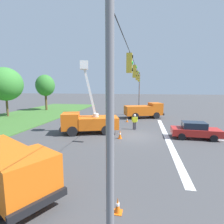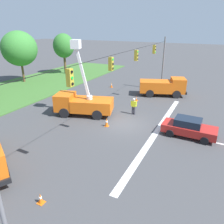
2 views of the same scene
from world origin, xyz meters
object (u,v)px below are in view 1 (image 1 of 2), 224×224
object	(u,v)px
utility_truck_support_near	(144,110)
road_worker	(135,121)
utility_truck_bucket_lift	(88,120)
utility_truck_support_far	(6,165)
traffic_cone_foreground_right	(120,134)
sedan_red	(195,130)
traffic_cone_mid_left	(97,114)
tree_east_end	(45,86)
tree_far_east	(5,84)
traffic_cone_foreground_left	(118,206)
traffic_cone_mid_right	(127,120)

from	to	relation	value
utility_truck_support_near	road_worker	xyz separation A→B (m)	(-7.80, 1.08, -0.23)
utility_truck_bucket_lift	utility_truck_support_near	world-z (taller)	utility_truck_bucket_lift
utility_truck_support_far	utility_truck_support_near	bearing A→B (deg)	-17.39
utility_truck_support_near	traffic_cone_foreground_right	bearing A→B (deg)	169.04
utility_truck_support_near	sedan_red	world-z (taller)	utility_truck_support_near
utility_truck_bucket_lift	traffic_cone_mid_left	size ratio (longest dim) A/B	10.16
tree_east_end	traffic_cone_mid_left	distance (m)	13.71
tree_east_end	road_worker	distance (m)	23.17
utility_truck_bucket_lift	utility_truck_support_far	world-z (taller)	utility_truck_bucket_lift
utility_truck_bucket_lift	road_worker	bearing A→B (deg)	-63.53
utility_truck_bucket_lift	tree_far_east	bearing A→B (deg)	65.65
sedan_red	traffic_cone_foreground_left	size ratio (longest dim) A/B	7.00
tree_east_end	sedan_red	xyz separation A→B (m)	(-15.50, -24.46, -4.28)
tree_east_end	road_worker	xyz separation A→B (m)	(-13.07, -18.69, -4.06)
traffic_cone_foreground_left	traffic_cone_mid_left	xyz separation A→B (m)	(21.84, 6.77, 0.06)
tree_east_end	road_worker	bearing A→B (deg)	-124.97
traffic_cone_foreground_right	traffic_cone_mid_right	size ratio (longest dim) A/B	1.33
utility_truck_support_near	sedan_red	size ratio (longest dim) A/B	1.44
tree_far_east	tree_east_end	xyz separation A→B (m)	(8.19, -1.97, -0.16)
traffic_cone_foreground_right	traffic_cone_mid_right	distance (m)	7.96
tree_far_east	traffic_cone_foreground_left	distance (m)	28.12
sedan_red	traffic_cone_foreground_right	world-z (taller)	sedan_red
traffic_cone_foreground_left	traffic_cone_mid_right	size ratio (longest dim) A/B	1.01
tree_east_end	utility_truck_support_near	world-z (taller)	tree_east_end
traffic_cone_foreground_left	traffic_cone_mid_right	world-z (taller)	traffic_cone_foreground_left
utility_truck_bucket_lift	utility_truck_support_near	distance (m)	11.67
tree_east_end	utility_truck_bucket_lift	distance (m)	21.14
traffic_cone_foreground_left	traffic_cone_foreground_right	size ratio (longest dim) A/B	0.76
utility_truck_support_near	utility_truck_support_far	xyz separation A→B (m)	(-20.59, 6.45, -0.05)
traffic_cone_foreground_left	sedan_red	bearing A→B (deg)	-27.32
traffic_cone_mid_left	tree_far_east	bearing A→B (deg)	104.02
utility_truck_bucket_lift	utility_truck_support_far	xyz separation A→B (m)	(-10.45, 0.67, -0.17)
utility_truck_bucket_lift	traffic_cone_mid_right	world-z (taller)	utility_truck_bucket_lift
utility_truck_support_far	tree_east_end	bearing A→B (deg)	27.25
traffic_cone_foreground_left	utility_truck_support_near	bearing A→B (deg)	-2.72
tree_east_end	traffic_cone_mid_right	xyz separation A→B (m)	(-8.87, -17.45, -4.77)
road_worker	traffic_cone_foreground_right	world-z (taller)	road_worker
traffic_cone_foreground_right	traffic_cone_foreground_left	bearing A→B (deg)	-172.78
utility_truck_support_near	road_worker	bearing A→B (deg)	172.15
traffic_cone_mid_right	tree_far_east	bearing A→B (deg)	87.98
tree_east_end	traffic_cone_foreground_right	bearing A→B (deg)	-133.84
tree_east_end	utility_truck_bucket_lift	xyz separation A→B (m)	(-15.41, -13.99, -3.71)
utility_truck_support_near	traffic_cone_mid_left	size ratio (longest dim) A/B	8.63
tree_far_east	utility_truck_bucket_lift	world-z (taller)	tree_far_east
utility_truck_support_far	traffic_cone_mid_right	world-z (taller)	utility_truck_support_far
utility_truck_support_near	sedan_red	bearing A→B (deg)	-155.36
utility_truck_support_far	traffic_cone_foreground_left	xyz separation A→B (m)	(-0.68, -5.44, -0.89)
utility_truck_support_near	traffic_cone_mid_right	world-z (taller)	utility_truck_support_near
road_worker	utility_truck_support_far	bearing A→B (deg)	157.21
road_worker	traffic_cone_mid_left	world-z (taller)	road_worker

